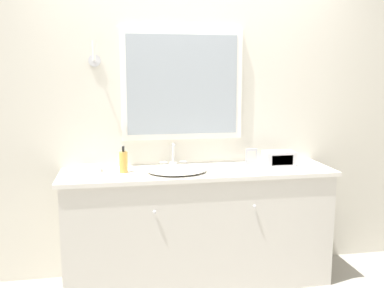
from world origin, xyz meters
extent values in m
cube|color=silver|center=(0.00, 0.54, 1.27)|extent=(8.00, 0.06, 2.55)
cube|color=white|center=(-0.08, 0.50, 1.51)|extent=(0.94, 0.04, 0.85)
cube|color=#9EA8B2|center=(-0.08, 0.48, 1.51)|extent=(0.85, 0.01, 0.76)
cylinder|color=silver|center=(-0.74, 0.50, 1.69)|extent=(0.09, 0.01, 0.09)
cylinder|color=silver|center=(-0.74, 0.45, 1.69)|extent=(0.02, 0.10, 0.02)
cylinder|color=white|center=(-0.74, 0.40, 1.76)|extent=(0.02, 0.02, 0.14)
cube|color=beige|center=(0.00, 0.26, 0.43)|extent=(1.97, 0.48, 0.85)
cube|color=silver|center=(0.00, 0.26, 0.87)|extent=(2.03, 0.51, 0.03)
sphere|color=silver|center=(-0.36, 0.00, 0.67)|extent=(0.02, 0.02, 0.02)
sphere|color=silver|center=(0.36, 0.00, 0.67)|extent=(0.02, 0.02, 0.02)
ellipsoid|color=silver|center=(-0.17, 0.23, 0.90)|extent=(0.44, 0.38, 0.03)
cylinder|color=silver|center=(-0.17, 0.44, 0.90)|extent=(0.06, 0.06, 0.03)
cylinder|color=silver|center=(-0.17, 0.44, 0.98)|extent=(0.02, 0.02, 0.14)
cylinder|color=silver|center=(-0.17, 0.41, 1.06)|extent=(0.02, 0.07, 0.02)
cylinder|color=white|center=(-0.24, 0.44, 0.91)|extent=(0.06, 0.02, 0.02)
cylinder|color=white|center=(-0.09, 0.44, 0.91)|extent=(0.05, 0.02, 0.02)
cylinder|color=gold|center=(-0.55, 0.28, 0.96)|extent=(0.06, 0.06, 0.15)
cylinder|color=black|center=(-0.55, 0.28, 1.06)|extent=(0.02, 0.02, 0.04)
cube|color=black|center=(-0.55, 0.27, 1.07)|extent=(0.02, 0.03, 0.01)
cube|color=#BCBCC1|center=(0.65, 0.32, 0.94)|extent=(0.24, 0.16, 0.11)
cube|color=black|center=(0.65, 0.24, 0.94)|extent=(0.17, 0.01, 0.08)
cube|color=#B2B2B7|center=(0.45, 0.38, 0.95)|extent=(0.09, 0.01, 0.13)
cube|color=beige|center=(0.45, 0.37, 0.95)|extent=(0.07, 0.00, 0.09)
cube|color=white|center=(-0.79, 0.36, 0.90)|extent=(0.15, 0.14, 0.04)
cube|color=silver|center=(0.31, 0.23, 0.89)|extent=(0.19, 0.13, 0.01)
camera|label=1|loc=(-0.60, -2.79, 1.59)|focal=40.00mm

